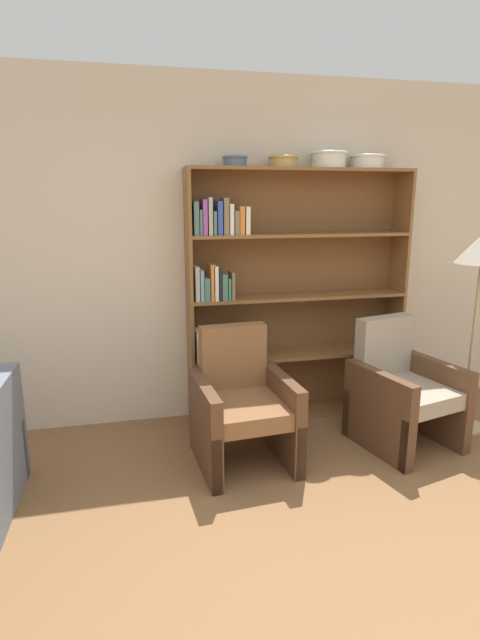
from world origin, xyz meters
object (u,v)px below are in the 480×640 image
bowl_sage (367,161)px  bowl_copper (235,160)px  armchair_cushioned (402,391)px  bookshelf (278,301)px  armchair_leather (242,406)px  bowl_cream (329,159)px  bowl_slate (283,161)px

bowl_sage → bowl_copper: bearing=180.0°
armchair_cushioned → bookshelf: bearing=-55.6°
bowl_sage → bookshelf: bearing=178.3°
bowl_sage → armchair_leather: (-1.18, -0.66, -1.70)m
armchair_cushioned → bowl_cream: bearing=-73.9°
bowl_cream → bookshelf: bearing=176.9°
armchair_leather → armchair_cushioned: bearing=175.7°
bowl_cream → bowl_sage: bowl_cream is taller
armchair_leather → bowl_cream: bearing=-146.3°
bowl_slate → armchair_cushioned: bearing=-41.2°
armchair_leather → armchair_cushioned: same height
bowl_copper → bowl_sage: (1.08, 0.00, 0.01)m
bowl_slate → bowl_sage: bearing=-0.0°
bowl_slate → bowl_sage: (0.70, -0.00, 0.01)m
bowl_copper → bowl_slate: bearing=0.0°
bowl_sage → armchair_cushioned: size_ratio=0.30×
bowl_sage → armchair_cushioned: 1.82m
armchair_leather → armchair_cushioned: (1.24, -0.00, 0.00)m
bowl_slate → armchair_cushioned: 1.97m
bowl_sage → armchair_leather: bowl_sage is taller
bookshelf → armchair_cushioned: (0.78, -0.68, -0.59)m
bowl_copper → bowl_slate: (0.38, 0.00, 0.00)m
bowl_sage → armchair_cushioned: (0.06, -0.66, -1.70)m
bowl_cream → armchair_leather: size_ratio=0.31×
bookshelf → bowl_sage: (0.71, -0.02, 1.10)m
bookshelf → bowl_slate: size_ratio=8.63×
bowl_slate → bowl_sage: bowl_sage is taller
bowl_cream → armchair_leather: bearing=-142.1°
bowl_cream → armchair_cushioned: bearing=-59.8°
bowl_copper → armchair_leather: (-0.10, -0.66, -1.68)m
bowl_slate → bowl_sage: size_ratio=0.84×
bowl_slate → bowl_sage: 0.70m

